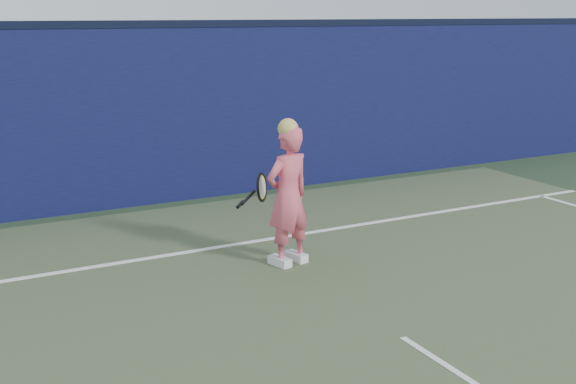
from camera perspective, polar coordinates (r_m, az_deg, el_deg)
backstop_wall at (r=10.75m, az=-8.52°, el=6.07°), size 24.00×0.40×2.50m
wall_cap at (r=10.65m, az=-8.78°, el=13.01°), size 24.00×0.42×0.10m
player at (r=7.81m, az=-0.00°, el=-0.28°), size 0.63×0.49×1.62m
racket at (r=8.18m, az=-2.22°, el=0.27°), size 0.56×0.40×0.34m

